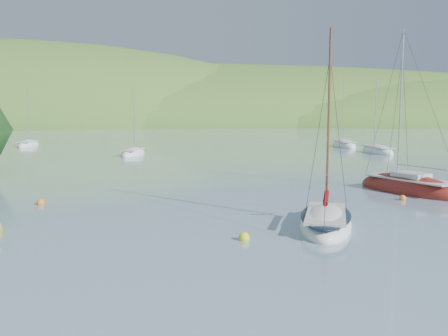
{
  "coord_description": "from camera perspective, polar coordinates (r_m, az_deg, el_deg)",
  "views": [
    {
      "loc": [
        -3.01,
        -20.72,
        5.9
      ],
      "look_at": [
        0.36,
        8.0,
        2.37
      ],
      "focal_mm": 40.0,
      "sensor_mm": 36.0,
      "label": 1
    }
  ],
  "objects": [
    {
      "name": "distant_sloop_a",
      "position": [
        62.8,
        -10.36,
        1.6
      ],
      "size": [
        3.8,
        6.67,
        9.0
      ],
      "rotation": [
        0.0,
        0.0,
        -0.27
      ],
      "color": "white",
      "rests_on": "ground"
    },
    {
      "name": "daysailer_white",
      "position": [
        25.37,
        11.55,
        -6.1
      ],
      "size": [
        4.63,
        7.27,
        10.5
      ],
      "rotation": [
        0.0,
        0.0,
        -0.34
      ],
      "color": "white",
      "rests_on": "ground"
    },
    {
      "name": "distant_sloop_d",
      "position": [
        67.61,
        17.1,
        1.79
      ],
      "size": [
        2.92,
        7.41,
        10.41
      ],
      "rotation": [
        0.0,
        0.0,
        0.05
      ],
      "color": "white",
      "rests_on": "ground"
    },
    {
      "name": "mooring_buoys",
      "position": [
        27.6,
        -1.93,
        -5.14
      ],
      "size": [
        23.12,
        10.07,
        0.49
      ],
      "color": "#F7F41F",
      "rests_on": "ground"
    },
    {
      "name": "distant_sloop_c",
      "position": [
        81.72,
        -21.47,
        2.45
      ],
      "size": [
        2.92,
        6.72,
        9.32
      ],
      "rotation": [
        0.0,
        0.0,
        -0.1
      ],
      "color": "white",
      "rests_on": "ground"
    },
    {
      "name": "ground",
      "position": [
        21.76,
        1.53,
        -8.79
      ],
      "size": [
        700.0,
        700.0,
        0.0
      ],
      "primitive_type": "plane",
      "color": "#7797A5",
      "rests_on": "ground"
    },
    {
      "name": "distant_sloop_b",
      "position": [
        76.87,
        13.55,
        2.5
      ],
      "size": [
        3.38,
        8.11,
        11.3
      ],
      "rotation": [
        0.0,
        0.0,
        -0.08
      ],
      "color": "white",
      "rests_on": "ground"
    },
    {
      "name": "shoreline_hills",
      "position": [
        193.35,
        -8.69,
        5.13
      ],
      "size": [
        690.0,
        135.0,
        56.0
      ],
      "color": "#396024",
      "rests_on": "ground"
    },
    {
      "name": "sloop_red",
      "position": [
        37.15,
        20.34,
        -2.27
      ],
      "size": [
        5.94,
        8.68,
        12.19
      ],
      "rotation": [
        0.0,
        0.0,
        0.42
      ],
      "color": "maroon",
      "rests_on": "ground"
    }
  ]
}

